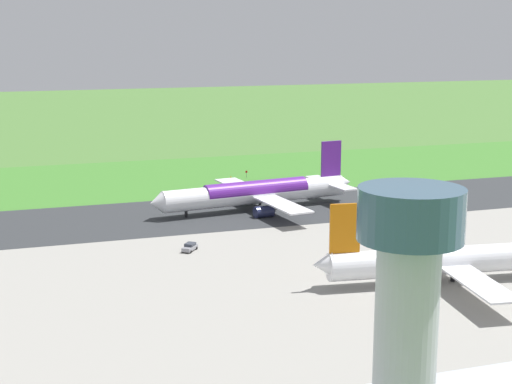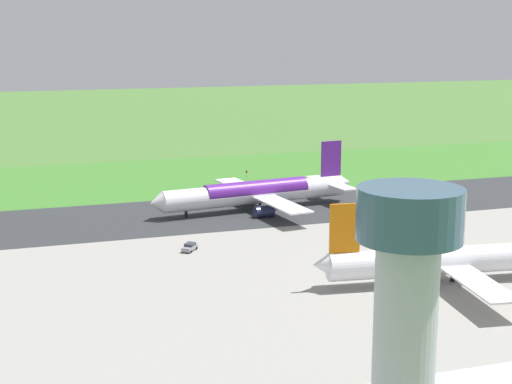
% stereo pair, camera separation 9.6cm
% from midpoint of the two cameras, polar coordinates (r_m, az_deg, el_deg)
% --- Properties ---
extents(ground_plane, '(800.00, 800.00, 0.00)m').
position_cam_midpoint_polar(ground_plane, '(193.24, 3.37, -1.08)').
color(ground_plane, '#477233').
extents(runway_asphalt, '(600.00, 35.39, 0.06)m').
position_cam_midpoint_polar(runway_asphalt, '(193.24, 3.37, -1.07)').
color(runway_asphalt, '#2D3033').
rests_on(runway_asphalt, ground).
extents(apron_concrete, '(440.00, 110.00, 0.05)m').
position_cam_midpoint_polar(apron_concrete, '(142.55, 12.01, -6.09)').
color(apron_concrete, gray).
rests_on(apron_concrete, ground).
extents(grass_verge_foreground, '(600.00, 80.00, 0.04)m').
position_cam_midpoint_polar(grass_verge_foreground, '(230.74, -0.32, 1.10)').
color(grass_verge_foreground, '#3C782B').
rests_on(grass_verge_foreground, ground).
extents(airliner_main, '(54.11, 44.40, 15.88)m').
position_cam_midpoint_polar(airliner_main, '(188.48, 0.09, -0.03)').
color(airliner_main, white).
rests_on(airliner_main, ground).
extents(airliner_parked_mid, '(51.23, 42.04, 14.96)m').
position_cam_midpoint_polar(airliner_parked_mid, '(139.44, 14.30, -4.86)').
color(airliner_parked_mid, white).
rests_on(airliner_parked_mid, ground).
extents(service_car_followme, '(4.00, 4.42, 1.62)m').
position_cam_midpoint_polar(service_car_followme, '(155.01, -4.93, -4.07)').
color(service_car_followme, gray).
rests_on(service_car_followme, ground).
extents(no_stopping_sign, '(0.60, 0.10, 2.25)m').
position_cam_midpoint_polar(no_stopping_sign, '(229.21, -0.72, 1.36)').
color(no_stopping_sign, slate).
rests_on(no_stopping_sign, ground).
extents(traffic_cone_orange, '(0.40, 0.40, 0.55)m').
position_cam_midpoint_polar(traffic_cone_orange, '(230.61, -1.89, 1.15)').
color(traffic_cone_orange, orange).
rests_on(traffic_cone_orange, ground).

